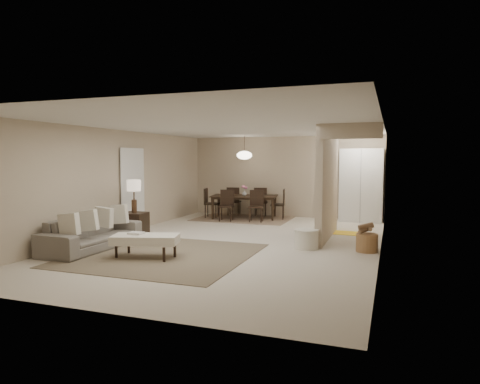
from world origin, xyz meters
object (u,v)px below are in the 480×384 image
at_px(sofa, 92,233).
at_px(pantry_cabinet, 361,185).
at_px(round_pouf, 306,239).
at_px(wicker_basket, 367,243).
at_px(dining_table, 244,207).
at_px(ottoman_bench, 145,240).
at_px(side_table, 135,225).

bearing_deg(sofa, pantry_cabinet, -38.99).
height_order(round_pouf, wicker_basket, round_pouf).
bearing_deg(wicker_basket, dining_table, 136.17).
relative_size(round_pouf, wicker_basket, 1.19).
bearing_deg(pantry_cabinet, dining_table, -171.28).
bearing_deg(dining_table, pantry_cabinet, -2.02).
height_order(ottoman_bench, round_pouf, ottoman_bench).
bearing_deg(pantry_cabinet, round_pouf, -100.24).
xyz_separation_m(side_table, round_pouf, (3.98, 0.09, -0.09)).
distance_m(pantry_cabinet, dining_table, 3.49).
height_order(round_pouf, dining_table, dining_table).
relative_size(ottoman_bench, dining_table, 0.65).
distance_m(sofa, wicker_basket, 5.44).
bearing_deg(round_pouf, dining_table, 125.02).
xyz_separation_m(side_table, wicker_basket, (5.15, 0.19, -0.11)).
bearing_deg(round_pouf, pantry_cabinet, 79.76).
bearing_deg(pantry_cabinet, wicker_basket, -84.49).
xyz_separation_m(sofa, round_pouf, (4.03, 1.50, -0.13)).
distance_m(pantry_cabinet, side_table, 6.48).
distance_m(side_table, dining_table, 4.06).
bearing_deg(side_table, round_pouf, 1.26).
height_order(side_table, wicker_basket, side_table).
xyz_separation_m(round_pouf, wicker_basket, (1.17, 0.10, -0.02)).
xyz_separation_m(ottoman_bench, dining_table, (0.00, 5.54, 0.01)).
xyz_separation_m(pantry_cabinet, sofa, (-4.80, -5.75, -0.73)).
bearing_deg(ottoman_bench, pantry_cabinet, 44.10).
distance_m(round_pouf, wicker_basket, 1.17).
xyz_separation_m(pantry_cabinet, wicker_basket, (0.40, -4.15, -0.87)).
relative_size(sofa, side_table, 3.88).
distance_m(side_table, round_pouf, 3.98).
distance_m(round_pouf, dining_table, 4.56).
bearing_deg(wicker_basket, sofa, -162.85).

